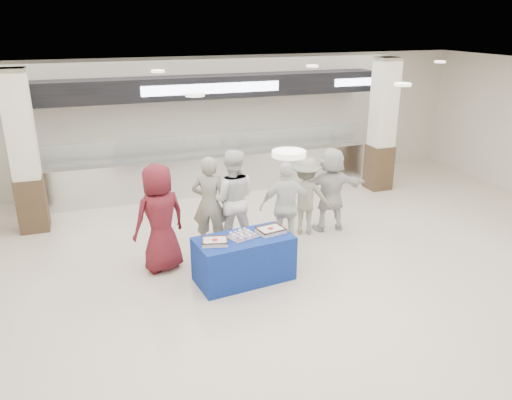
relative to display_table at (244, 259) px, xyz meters
name	(u,v)px	position (x,y,z in m)	size (l,w,h in m)	color
ground	(299,298)	(0.62, -0.83, -0.38)	(14.00, 14.00, 0.00)	beige
serving_line	(211,145)	(0.63, 4.57, 0.78)	(8.70, 0.85, 2.80)	silver
column_left	(24,156)	(-3.38, 3.37, 1.15)	(0.55, 0.55, 3.20)	#3B2A1B
column_right	(382,128)	(4.62, 3.37, 1.15)	(0.55, 0.55, 3.20)	#3B2A1B
display_table	(244,259)	(0.00, 0.00, 0.00)	(1.55, 0.78, 0.75)	navy
sheet_cake_left	(215,241)	(-0.49, -0.07, 0.42)	(0.46, 0.39, 0.09)	white
sheet_cake_right	(271,230)	(0.48, 0.05, 0.42)	(0.48, 0.40, 0.09)	white
cupcake_tray	(243,235)	(-0.01, 0.03, 0.41)	(0.53, 0.46, 0.07)	#AFAFB4
civilian_maroon	(160,218)	(-1.20, 0.83, 0.55)	(0.91, 0.59, 1.86)	maroon
soldier_a	(209,203)	(-0.22, 1.35, 0.51)	(0.64, 0.42, 1.77)	gray
chef_tall	(232,199)	(0.21, 1.34, 0.55)	(0.90, 0.70, 1.86)	white
chef_short	(286,207)	(1.09, 0.86, 0.46)	(0.98, 0.41, 1.67)	white
soldier_b	(305,196)	(1.73, 1.42, 0.40)	(1.00, 0.58, 1.55)	gray
civilian_white	(331,189)	(2.27, 1.43, 0.48)	(1.58, 0.50, 1.70)	silver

